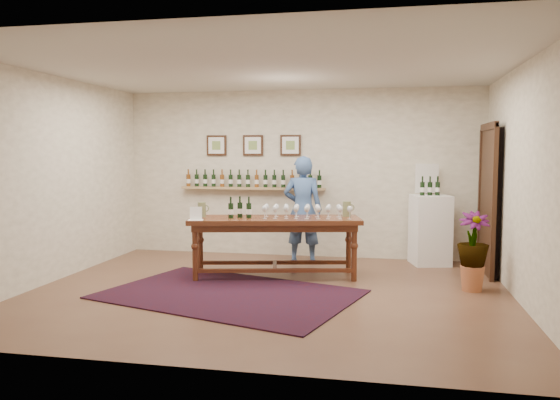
% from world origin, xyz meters
% --- Properties ---
extents(ground, '(6.00, 6.00, 0.00)m').
position_xyz_m(ground, '(0.00, 0.00, 0.00)').
color(ground, brown).
rests_on(ground, ground).
extents(room_shell, '(6.00, 6.00, 6.00)m').
position_xyz_m(room_shell, '(2.11, 1.86, 1.12)').
color(room_shell, '#F2E8CD').
rests_on(room_shell, ground).
extents(rug, '(3.45, 2.78, 0.02)m').
position_xyz_m(rug, '(-0.44, -0.22, 0.01)').
color(rug, '#3E0B0E').
rests_on(rug, ground).
extents(tasting_table, '(2.49, 1.24, 0.85)m').
position_xyz_m(tasting_table, '(-0.08, 0.84, 0.72)').
color(tasting_table, '#462711').
rests_on(tasting_table, ground).
extents(table_glasses, '(1.40, 0.50, 0.19)m').
position_xyz_m(table_glasses, '(0.29, 0.90, 0.94)').
color(table_glasses, silver).
rests_on(table_glasses, tasting_table).
extents(table_bottles, '(0.33, 0.24, 0.31)m').
position_xyz_m(table_bottles, '(-0.56, 0.73, 1.00)').
color(table_bottles, black).
rests_on(table_bottles, tasting_table).
extents(pitcher_left, '(0.15, 0.15, 0.21)m').
position_xyz_m(pitcher_left, '(-1.12, 0.72, 0.95)').
color(pitcher_left, '#676E44').
rests_on(pitcher_left, tasting_table).
extents(pitcher_right, '(0.17, 0.17, 0.22)m').
position_xyz_m(pitcher_right, '(0.90, 1.20, 0.95)').
color(pitcher_right, '#676E44').
rests_on(pitcher_right, tasting_table).
extents(menu_card, '(0.23, 0.19, 0.18)m').
position_xyz_m(menu_card, '(-1.08, 0.37, 0.94)').
color(menu_card, white).
rests_on(menu_card, tasting_table).
extents(display_pedestal, '(0.66, 0.66, 1.09)m').
position_xyz_m(display_pedestal, '(2.13, 2.18, 0.55)').
color(display_pedestal, white).
rests_on(display_pedestal, ground).
extents(pedestal_bottles, '(0.33, 0.16, 0.32)m').
position_xyz_m(pedestal_bottles, '(2.11, 2.11, 1.26)').
color(pedestal_bottles, black).
rests_on(pedestal_bottles, display_pedestal).
extents(info_sign, '(0.37, 0.11, 0.51)m').
position_xyz_m(info_sign, '(2.08, 2.31, 1.35)').
color(info_sign, white).
rests_on(info_sign, display_pedestal).
extents(potted_plant, '(0.50, 0.50, 0.87)m').
position_xyz_m(potted_plant, '(2.54, 0.57, 0.51)').
color(potted_plant, '#AB5F39').
rests_on(potted_plant, ground).
extents(person, '(0.62, 0.41, 1.70)m').
position_xyz_m(person, '(0.15, 1.92, 0.85)').
color(person, '#3B5A8D').
rests_on(person, ground).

